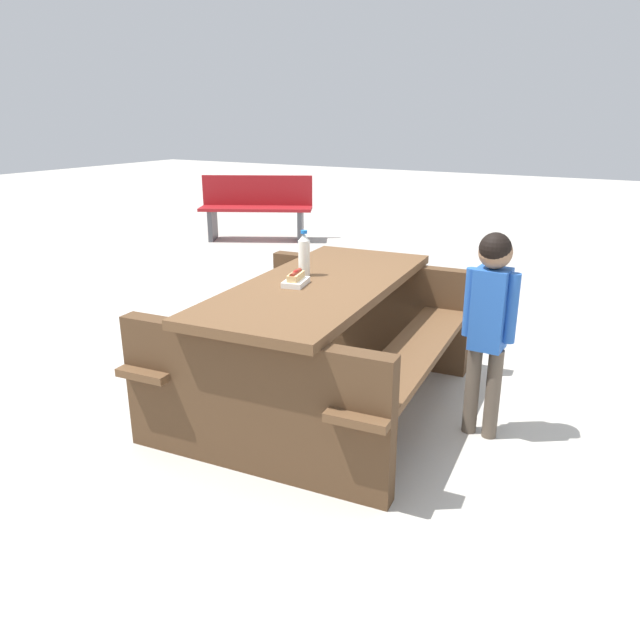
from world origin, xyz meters
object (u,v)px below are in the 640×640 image
object	(u,v)px
soda_bottle	(304,255)
hotdog_tray	(296,279)
child_in_coat	(490,310)
park_bench_near	(257,206)
picnic_table	(320,333)

from	to	relation	value
soda_bottle	hotdog_tray	xyz separation A→B (m)	(0.20, 0.07, -0.09)
child_in_coat	park_bench_near	xyz separation A→B (m)	(-3.81, -4.14, -0.25)
park_bench_near	child_in_coat	bearing A→B (deg)	47.39
soda_bottle	hotdog_tray	size ratio (longest dim) A/B	1.31
hotdog_tray	child_in_coat	bearing A→B (deg)	102.83
soda_bottle	child_in_coat	bearing A→B (deg)	91.48
soda_bottle	hotdog_tray	distance (m)	0.23
picnic_table	soda_bottle	distance (m)	0.46
picnic_table	hotdog_tray	world-z (taller)	hotdog_tray
picnic_table	soda_bottle	size ratio (longest dim) A/B	7.29
picnic_table	hotdog_tray	bearing A→B (deg)	-34.26
hotdog_tray	park_bench_near	bearing A→B (deg)	-142.18
soda_bottle	hotdog_tray	bearing A→B (deg)	18.48
soda_bottle	child_in_coat	size ratio (longest dim) A/B	0.24
soda_bottle	park_bench_near	world-z (taller)	soda_bottle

